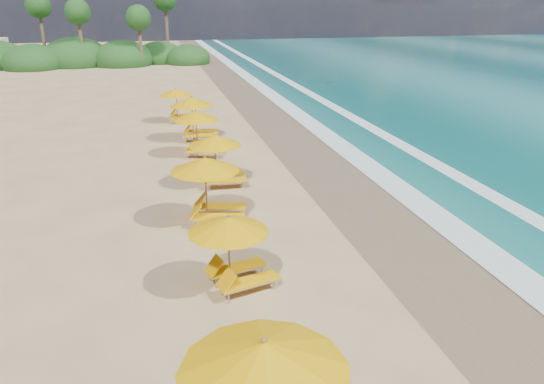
# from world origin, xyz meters

# --- Properties ---
(ground) EXTENTS (160.00, 160.00, 0.00)m
(ground) POSITION_xyz_m (0.00, 0.00, 0.00)
(ground) COLOR tan
(ground) RESTS_ON ground
(wet_sand) EXTENTS (4.00, 160.00, 0.01)m
(wet_sand) POSITION_xyz_m (4.00, 0.00, 0.01)
(wet_sand) COLOR #7C664A
(wet_sand) RESTS_ON ground
(surf_foam) EXTENTS (4.00, 160.00, 0.01)m
(surf_foam) POSITION_xyz_m (6.70, 0.00, 0.03)
(surf_foam) COLOR white
(surf_foam) RESTS_ON ground
(station_3) EXTENTS (2.49, 2.41, 2.01)m
(station_3) POSITION_xyz_m (-1.71, -3.25, 1.12)
(station_3) COLOR olive
(station_3) RESTS_ON ground
(station_4) EXTENTS (2.73, 2.63, 2.23)m
(station_4) POSITION_xyz_m (-1.76, 0.90, 1.25)
(station_4) COLOR olive
(station_4) RESTS_ON ground
(station_5) EXTENTS (2.30, 2.14, 2.07)m
(station_5) POSITION_xyz_m (-1.04, 4.25, 1.16)
(station_5) COLOR olive
(station_5) RESTS_ON ground
(station_6) EXTENTS (2.71, 2.65, 2.13)m
(station_6) POSITION_xyz_m (-1.34, 8.49, 1.19)
(station_6) COLOR olive
(station_6) RESTS_ON ground
(station_7) EXTENTS (2.68, 2.55, 2.27)m
(station_7) POSITION_xyz_m (-1.26, 11.31, 1.27)
(station_7) COLOR olive
(station_7) RESTS_ON ground
(station_8) EXTENTS (2.24, 2.10, 2.01)m
(station_8) POSITION_xyz_m (-1.81, 15.68, 1.12)
(station_8) COLOR olive
(station_8) RESTS_ON ground
(treeline) EXTENTS (25.80, 8.80, 9.74)m
(treeline) POSITION_xyz_m (-9.94, 45.51, 1.00)
(treeline) COLOR #163D14
(treeline) RESTS_ON ground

